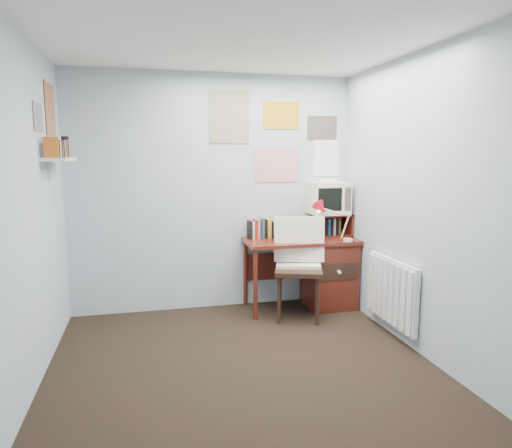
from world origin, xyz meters
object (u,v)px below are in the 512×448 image
(desk_chair, at_px, (299,270))
(desk_lamp, at_px, (348,224))
(crt_tv, at_px, (328,196))
(desk, at_px, (324,270))
(tv_riser, at_px, (331,225))
(radiator, at_px, (392,291))
(wall_shelf, at_px, (59,159))

(desk_chair, relative_size, desk_lamp, 2.69)
(desk_lamp, relative_size, crt_tv, 0.92)
(desk, relative_size, tv_riser, 3.00)
(desk, relative_size, desk_chair, 1.20)
(desk, distance_m, tv_riser, 0.51)
(desk, relative_size, radiator, 1.50)
(desk_chair, xyz_separation_m, tv_riser, (0.52, 0.42, 0.38))
(desk, height_order, desk_lamp, desk_lamp)
(tv_riser, distance_m, wall_shelf, 2.83)
(desk_chair, height_order, desk_lamp, desk_lamp)
(tv_riser, bearing_deg, desk_chair, -141.25)
(radiator, bearing_deg, desk, 107.24)
(radiator, bearing_deg, desk_chair, 137.71)
(desk_chair, bearing_deg, desk_lamp, 26.88)
(desk, relative_size, wall_shelf, 1.94)
(desk_chair, distance_m, desk_lamp, 0.73)
(radiator, bearing_deg, tv_riser, 99.28)
(desk, bearing_deg, desk_lamp, -51.97)
(radiator, height_order, wall_shelf, wall_shelf)
(desk_chair, distance_m, radiator, 0.93)
(desk_chair, bearing_deg, wall_shelf, -159.62)
(crt_tv, xyz_separation_m, wall_shelf, (-2.65, -0.51, 0.42))
(desk_chair, distance_m, tv_riser, 0.77)
(tv_riser, distance_m, crt_tv, 0.32)
(radiator, xyz_separation_m, wall_shelf, (-2.86, 0.55, 1.20))
(desk_lamp, height_order, crt_tv, crt_tv)
(desk_chair, distance_m, crt_tv, 0.95)
(desk, distance_m, desk_chair, 0.51)
(crt_tv, distance_m, wall_shelf, 2.73)
(desk_lamp, relative_size, wall_shelf, 0.60)
(desk, distance_m, crt_tv, 0.81)
(desk_chair, distance_m, wall_shelf, 2.44)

